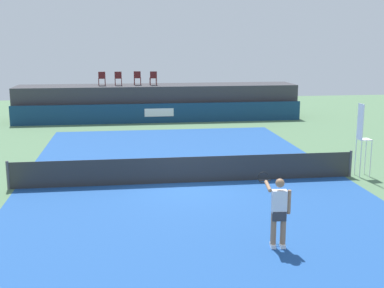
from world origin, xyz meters
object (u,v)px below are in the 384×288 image
tennis_ball (282,243)px  umpire_chair (362,135)px  spectator_chair_left (118,78)px  spectator_chair_right (153,77)px  tennis_player (278,210)px  spectator_chair_far_left (102,78)px  net_post_near (8,175)px  net_post_far (350,164)px  spectator_chair_center (137,77)px

tennis_ball → umpire_chair: bearing=50.2°
spectator_chair_left → spectator_chair_right: size_ratio=1.00×
spectator_chair_right → tennis_player: size_ratio=0.50×
spectator_chair_far_left → net_post_near: 15.63m
umpire_chair → net_post_near: 12.83m
spectator_chair_left → tennis_player: spectator_chair_left is taller
spectator_chair_left → net_post_far: size_ratio=0.89×
net_post_far → tennis_ball: bearing=-127.6°
tennis_player → tennis_ball: (0.17, 0.14, -0.92)m
spectator_chair_center → tennis_player: (2.82, -21.38, -1.73)m
spectator_chair_center → umpire_chair: bearing=-62.9°
spectator_chair_left → spectator_chair_right: same height
spectator_chair_center → tennis_ball: (3.00, -21.24, -2.66)m
net_post_near → tennis_ball: 9.84m
spectator_chair_far_left → spectator_chair_center: size_ratio=1.00×
net_post_far → tennis_player: size_ratio=0.56×
spectator_chair_right → tennis_ball: spectator_chair_right is taller
spectator_chair_right → net_post_near: 16.39m
net_post_far → tennis_ball: net_post_far is taller
spectator_chair_left → spectator_chair_center: bearing=7.3°
umpire_chair → spectator_chair_far_left: bearing=123.6°
net_post_near → spectator_chair_left: bearing=76.4°
spectator_chair_center → net_post_far: spectator_chair_center is taller
net_post_near → net_post_far: size_ratio=1.00×
spectator_chair_far_left → tennis_ball: bearing=-76.0°
umpire_chair → net_post_near: (-12.78, 0.00, -1.09)m
net_post_near → tennis_player: (7.72, -6.00, 0.46)m
spectator_chair_far_left → net_post_near: (-2.64, -15.25, -2.19)m
spectator_chair_left → umpire_chair: spectator_chair_left is taller
umpire_chair → spectator_chair_right: bearing=114.4°
spectator_chair_left → spectator_chair_right: (2.24, -0.10, 0.00)m
spectator_chair_center → net_post_near: (-4.90, -15.38, -2.19)m
umpire_chair → net_post_near: size_ratio=2.76×
spectator_chair_center → umpire_chair: 17.32m
spectator_chair_far_left → tennis_player: (5.08, -21.25, -1.73)m
tennis_ball → spectator_chair_center: bearing=98.0°
spectator_chair_left → net_post_far: spectator_chair_left is taller
umpire_chair → tennis_player: (-5.06, -5.99, -0.63)m
spectator_chair_center → net_post_near: size_ratio=0.89×
spectator_chair_left → umpire_chair: (9.11, -15.23, -1.11)m
spectator_chair_right → umpire_chair: 16.65m
spectator_chair_center → net_post_near: bearing=-107.7°
tennis_ball → net_post_far: bearing=52.4°
spectator_chair_far_left → umpire_chair: bearing=-56.4°
umpire_chair → tennis_player: size_ratio=1.56×
spectator_chair_center → net_post_far: (7.50, -15.38, -2.19)m
spectator_chair_left → tennis_player: bearing=-79.2°
spectator_chair_right → tennis_player: 21.27m
spectator_chair_right → net_post_far: size_ratio=0.89×
net_post_far → umpire_chair: bearing=-0.4°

